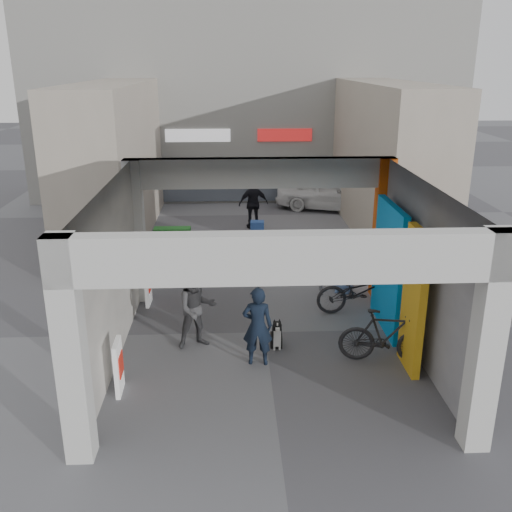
{
  "coord_description": "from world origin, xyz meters",
  "views": [
    {
      "loc": [
        -0.7,
        -11.28,
        5.68
      ],
      "look_at": [
        -0.15,
        1.0,
        1.44
      ],
      "focal_mm": 40.0,
      "sensor_mm": 36.0,
      "label": 1
    }
  ],
  "objects_px": {
    "bicycle_rear": "(386,336)",
    "white_van": "(329,192)",
    "bicycle_front": "(360,291)",
    "man_with_dog": "(257,326)",
    "border_collie": "(277,336)",
    "man_back_turned": "(197,308)",
    "cafe_set": "(201,254)",
    "man_crates": "(253,204)",
    "man_elderly": "(344,264)",
    "produce_stand": "(172,246)"
  },
  "relations": [
    {
      "from": "border_collie",
      "to": "bicycle_rear",
      "type": "height_order",
      "value": "bicycle_rear"
    },
    {
      "from": "man_with_dog",
      "to": "man_elderly",
      "type": "bearing_deg",
      "value": -118.75
    },
    {
      "from": "bicycle_rear",
      "to": "white_van",
      "type": "height_order",
      "value": "white_van"
    },
    {
      "from": "cafe_set",
      "to": "bicycle_front",
      "type": "bearing_deg",
      "value": -42.64
    },
    {
      "from": "man_back_turned",
      "to": "produce_stand",
      "type": "bearing_deg",
      "value": 82.46
    },
    {
      "from": "border_collie",
      "to": "man_elderly",
      "type": "distance_m",
      "value": 3.58
    },
    {
      "from": "produce_stand",
      "to": "man_elderly",
      "type": "xyz_separation_m",
      "value": [
        4.65,
        -2.92,
        0.39
      ]
    },
    {
      "from": "man_with_dog",
      "to": "white_van",
      "type": "height_order",
      "value": "man_with_dog"
    },
    {
      "from": "produce_stand",
      "to": "border_collie",
      "type": "height_order",
      "value": "produce_stand"
    },
    {
      "from": "bicycle_front",
      "to": "bicycle_rear",
      "type": "distance_m",
      "value": 2.34
    },
    {
      "from": "man_back_turned",
      "to": "man_elderly",
      "type": "relative_size",
      "value": 1.16
    },
    {
      "from": "border_collie",
      "to": "white_van",
      "type": "distance_m",
      "value": 11.83
    },
    {
      "from": "bicycle_rear",
      "to": "white_van",
      "type": "xyz_separation_m",
      "value": [
        0.9,
        12.12,
        0.15
      ]
    },
    {
      "from": "cafe_set",
      "to": "man_elderly",
      "type": "height_order",
      "value": "man_elderly"
    },
    {
      "from": "bicycle_rear",
      "to": "white_van",
      "type": "relative_size",
      "value": 0.45
    },
    {
      "from": "man_crates",
      "to": "bicycle_front",
      "type": "relative_size",
      "value": 0.86
    },
    {
      "from": "man_elderly",
      "to": "man_crates",
      "type": "xyz_separation_m",
      "value": [
        -2.08,
        5.94,
        0.16
      ]
    },
    {
      "from": "man_back_turned",
      "to": "bicycle_rear",
      "type": "distance_m",
      "value": 3.84
    },
    {
      "from": "border_collie",
      "to": "man_back_turned",
      "type": "xyz_separation_m",
      "value": [
        -1.64,
        0.14,
        0.59
      ]
    },
    {
      "from": "man_elderly",
      "to": "man_crates",
      "type": "relative_size",
      "value": 0.82
    },
    {
      "from": "cafe_set",
      "to": "produce_stand",
      "type": "height_order",
      "value": "produce_stand"
    },
    {
      "from": "cafe_set",
      "to": "man_elderly",
      "type": "distance_m",
      "value": 4.43
    },
    {
      "from": "man_elderly",
      "to": "white_van",
      "type": "height_order",
      "value": "man_elderly"
    },
    {
      "from": "white_van",
      "to": "man_elderly",
      "type": "bearing_deg",
      "value": -167.03
    },
    {
      "from": "man_with_dog",
      "to": "bicycle_rear",
      "type": "height_order",
      "value": "man_with_dog"
    },
    {
      "from": "bicycle_rear",
      "to": "man_with_dog",
      "type": "bearing_deg",
      "value": 98.77
    },
    {
      "from": "border_collie",
      "to": "man_with_dog",
      "type": "xyz_separation_m",
      "value": [
        -0.43,
        -0.64,
        0.54
      ]
    },
    {
      "from": "border_collie",
      "to": "man_elderly",
      "type": "height_order",
      "value": "man_elderly"
    },
    {
      "from": "produce_stand",
      "to": "man_with_dog",
      "type": "bearing_deg",
      "value": -58.9
    },
    {
      "from": "border_collie",
      "to": "white_van",
      "type": "bearing_deg",
      "value": 78.72
    },
    {
      "from": "cafe_set",
      "to": "bicycle_front",
      "type": "distance_m",
      "value": 5.33
    },
    {
      "from": "bicycle_front",
      "to": "man_back_turned",
      "type": "bearing_deg",
      "value": 110.02
    },
    {
      "from": "man_with_dog",
      "to": "man_elderly",
      "type": "xyz_separation_m",
      "value": [
        2.38,
        3.6,
        -0.07
      ]
    },
    {
      "from": "produce_stand",
      "to": "bicycle_rear",
      "type": "distance_m",
      "value": 8.14
    },
    {
      "from": "man_crates",
      "to": "bicycle_rear",
      "type": "height_order",
      "value": "man_crates"
    },
    {
      "from": "produce_stand",
      "to": "man_back_turned",
      "type": "distance_m",
      "value": 5.86
    },
    {
      "from": "border_collie",
      "to": "man_crates",
      "type": "bearing_deg",
      "value": 94.18
    },
    {
      "from": "man_with_dog",
      "to": "man_crates",
      "type": "xyz_separation_m",
      "value": [
        0.31,
        9.54,
        0.09
      ]
    },
    {
      "from": "white_van",
      "to": "bicycle_rear",
      "type": "bearing_deg",
      "value": -164.27
    },
    {
      "from": "border_collie",
      "to": "man_elderly",
      "type": "relative_size",
      "value": 0.45
    },
    {
      "from": "cafe_set",
      "to": "bicycle_rear",
      "type": "xyz_separation_m",
      "value": [
        3.91,
        -5.94,
        0.28
      ]
    },
    {
      "from": "man_with_dog",
      "to": "man_elderly",
      "type": "distance_m",
      "value": 4.32
    },
    {
      "from": "bicycle_rear",
      "to": "bicycle_front",
      "type": "bearing_deg",
      "value": 9.93
    },
    {
      "from": "man_with_dog",
      "to": "bicycle_front",
      "type": "height_order",
      "value": "man_with_dog"
    },
    {
      "from": "border_collie",
      "to": "man_crates",
      "type": "height_order",
      "value": "man_crates"
    },
    {
      "from": "bicycle_rear",
      "to": "white_van",
      "type": "distance_m",
      "value": 12.16
    },
    {
      "from": "white_van",
      "to": "cafe_set",
      "type": "bearing_deg",
      "value": 162.07
    },
    {
      "from": "produce_stand",
      "to": "white_van",
      "type": "relative_size",
      "value": 0.32
    },
    {
      "from": "cafe_set",
      "to": "white_van",
      "type": "xyz_separation_m",
      "value": [
        4.81,
        6.18,
        0.42
      ]
    },
    {
      "from": "produce_stand",
      "to": "border_collie",
      "type": "distance_m",
      "value": 6.47
    }
  ]
}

